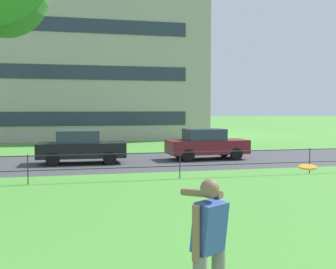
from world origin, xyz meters
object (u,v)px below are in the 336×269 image
object	(u,v)px
frisbee	(308,167)
car_maroon_center	(206,144)
apartment_building_background	(44,56)
person_thrower	(208,248)
car_black_left	(81,147)

from	to	relation	value
frisbee	car_maroon_center	bearing A→B (deg)	77.69
frisbee	apartment_building_background	bearing A→B (deg)	99.55
person_thrower	apartment_building_background	size ratio (longest dim) A/B	0.06
car_black_left	apartment_building_background	bearing A→B (deg)	97.58
person_thrower	frisbee	size ratio (longest dim) A/B	4.94
frisbee	car_black_left	bearing A→B (deg)	102.36
frisbee	car_black_left	distance (m)	14.39
person_thrower	apartment_building_background	world-z (taller)	apartment_building_background
frisbee	car_maroon_center	distance (m)	14.66
car_maroon_center	apartment_building_background	world-z (taller)	apartment_building_background
car_black_left	car_maroon_center	bearing A→B (deg)	2.46
car_black_left	apartment_building_background	distance (m)	21.49
car_black_left	car_maroon_center	size ratio (longest dim) A/B	1.00
frisbee	apartment_building_background	distance (m)	35.26
car_black_left	apartment_building_background	xyz separation A→B (m)	(-2.70, 20.27, 6.60)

